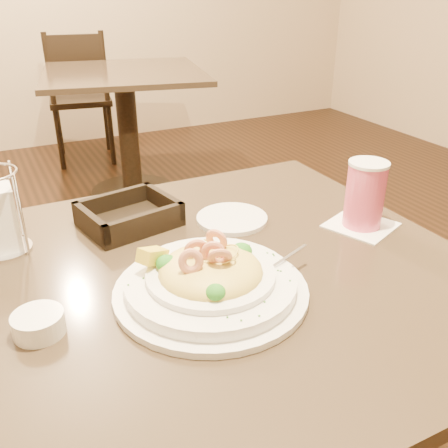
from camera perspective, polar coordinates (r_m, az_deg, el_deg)
name	(u,v)px	position (r m, az deg, el deg)	size (l,w,h in m)	color
main_table	(228,365)	(1.08, 0.49, -15.86)	(0.90, 0.90, 0.76)	black
background_table	(127,113)	(3.10, -11.07, 12.39)	(1.07, 1.07, 0.76)	black
dining_chair_far	(80,94)	(3.81, -16.16, 14.05)	(0.48, 0.48, 0.93)	black
pasta_bowl	(210,279)	(0.85, -1.58, -6.28)	(0.37, 0.33, 0.11)	white
drink_glass	(365,195)	(1.10, 15.81, 3.19)	(0.17, 0.17, 0.15)	white
bread_basket	(129,217)	(1.10, -10.79, 0.84)	(0.22, 0.19, 0.05)	black
side_plate	(232,219)	(1.11, 0.91, 0.62)	(0.16, 0.16, 0.01)	white
butter_ramekin	(39,324)	(0.82, -20.43, -10.63)	(0.08, 0.08, 0.03)	white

